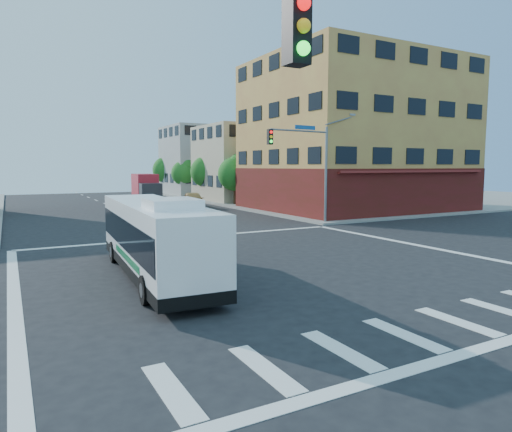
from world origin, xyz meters
TOP-DOWN VIEW (x-y plane):
  - ground at (0.00, 0.00)m, footprint 120.00×120.00m
  - sidewalk_ne at (35.00, 35.00)m, footprint 50.00×50.00m
  - corner_building_ne at (19.99, 18.48)m, footprint 18.10×15.44m
  - building_east_near at (16.98, 33.98)m, footprint 12.06×10.06m
  - building_east_far at (16.98, 47.98)m, footprint 12.06×10.06m
  - signal_mast_ne at (9.08, 10.62)m, footprint 7.91×1.13m
  - signal_mast_sw at (-9.08, -10.64)m, footprint 7.91×1.01m
  - street_tree_a at (11.90, 27.92)m, footprint 3.60×3.60m
  - street_tree_b at (11.90, 35.92)m, footprint 3.80×3.80m
  - street_tree_c at (11.90, 43.92)m, footprint 3.40×3.40m
  - street_tree_d at (11.90, 51.92)m, footprint 4.00×4.00m
  - transit_bus at (-4.73, 0.83)m, footprint 2.93×10.75m
  - box_truck at (3.93, 34.18)m, footprint 2.81×7.56m
  - parked_car at (6.62, 26.85)m, footprint 3.08×5.19m

SIDE VIEW (x-z plane):
  - ground at x=0.00m, z-range 0.00..0.00m
  - sidewalk_ne at x=35.00m, z-range 0.00..0.15m
  - parked_car at x=6.62m, z-range 0.00..1.66m
  - transit_bus at x=-4.73m, z-range -0.03..3.11m
  - box_truck at x=3.93m, z-range -0.05..3.28m
  - street_tree_c at x=11.90m, z-range 0.82..6.11m
  - street_tree_a at x=11.90m, z-range 0.83..6.35m
  - street_tree_b at x=11.90m, z-range 0.85..6.65m
  - street_tree_d at x=11.90m, z-range 0.87..6.90m
  - building_east_near at x=16.98m, z-range 0.01..9.01m
  - signal_mast_ne at x=9.08m, z-range 0.95..9.02m
  - signal_mast_sw at x=-9.08m, z-range 0.95..9.02m
  - building_east_far at x=16.98m, z-range 0.01..10.01m
  - corner_building_ne at x=19.99m, z-range -1.11..12.89m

